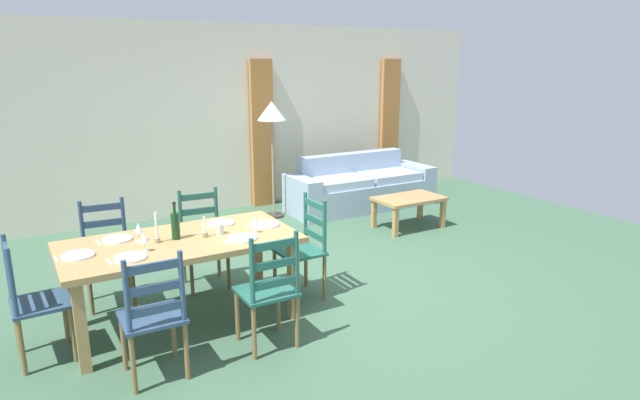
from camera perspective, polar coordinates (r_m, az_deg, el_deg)
name	(u,v)px	position (r m, az deg, el deg)	size (l,w,h in m)	color
ground_plane	(324,286)	(5.52, 0.46, -9.01)	(9.60, 9.60, 0.02)	#3A5C43
wall_far	(207,120)	(8.12, -11.70, 8.23)	(9.60, 0.16, 2.70)	beige
curtain_panel_left	(262,134)	(8.31, -6.05, 6.85)	(0.35, 0.08, 2.20)	#AF6D34
curtain_panel_right	(389,125)	(9.55, 7.27, 7.79)	(0.35, 0.08, 2.20)	#AF6D34
dining_table	(181,250)	(4.68, -14.35, -5.04)	(1.90, 0.96, 0.75)	#A5804C
dining_chair_near_left	(153,316)	(4.01, -17.01, -11.54)	(0.43, 0.41, 0.96)	navy
dining_chair_near_right	(269,290)	(4.25, -5.37, -9.37)	(0.43, 0.41, 0.96)	#225A4E
dining_chair_far_left	(107,253)	(5.37, -21.37, -5.18)	(0.45, 0.43, 0.96)	#2C425C
dining_chair_far_right	(203,239)	(5.52, -12.14, -3.96)	(0.45, 0.43, 0.96)	#255849
dining_chair_head_west	(32,301)	(4.58, -27.85, -9.29)	(0.42, 0.44, 0.96)	#2C4660
dining_chair_head_east	(304,247)	(5.15, -1.68, -4.97)	(0.40, 0.42, 0.96)	#215C4C
dinner_plate_near_left	(130,258)	(4.33, -19.21, -5.70)	(0.24, 0.24, 0.02)	white
fork_near_left	(109,262)	(4.31, -21.16, -6.06)	(0.02, 0.17, 0.01)	silver
dinner_plate_near_right	(243,238)	(4.57, -8.10, -3.97)	(0.24, 0.24, 0.02)	white
fork_near_right	(225,242)	(4.52, -9.86, -4.32)	(0.02, 0.17, 0.01)	silver
dinner_plate_far_left	(117,239)	(4.80, -20.43, -3.85)	(0.24, 0.24, 0.02)	white
fork_far_left	(98,243)	(4.78, -22.19, -4.16)	(0.02, 0.17, 0.01)	silver
dinner_plate_far_right	(221,223)	(5.01, -10.30, -2.38)	(0.24, 0.24, 0.02)	white
fork_far_right	(205,226)	(4.97, -11.92, -2.69)	(0.02, 0.17, 0.01)	silver
dinner_plate_head_west	(78,255)	(4.52, -23.96, -5.30)	(0.24, 0.24, 0.02)	white
fork_head_west	(56,260)	(4.51, -25.85, -5.63)	(0.02, 0.17, 0.01)	silver
dinner_plate_head_east	(266,225)	(4.91, -5.66, -2.57)	(0.24, 0.24, 0.02)	white
fork_head_east	(251,228)	(4.85, -7.27, -2.89)	(0.02, 0.17, 0.01)	silver
wine_bottle	(175,225)	(4.65, -14.87, -2.57)	(0.07, 0.07, 0.32)	#143819
wine_glass_near_left	(144,238)	(4.42, -17.90, -3.79)	(0.06, 0.06, 0.16)	white
wine_glass_near_right	(255,220)	(4.69, -6.86, -2.12)	(0.06, 0.06, 0.16)	white
wine_glass_far_left	(138,228)	(4.67, -18.45, -2.84)	(0.06, 0.06, 0.16)	white
coffee_cup_primary	(220,229)	(4.72, -10.44, -2.98)	(0.07, 0.07, 0.09)	silver
candle_tall	(157,234)	(4.61, -16.68, -3.45)	(0.05, 0.05, 0.25)	#998C66
candle_short	(205,232)	(4.66, -11.95, -3.26)	(0.05, 0.05, 0.18)	#998C66
couch	(359,188)	(8.32, 4.09, 1.23)	(2.28, 0.81, 0.80)	#93A6BB
coffee_table	(409,202)	(7.35, 9.27, -0.20)	(0.90, 0.56, 0.42)	#A5804C
standing_lamp	(272,118)	(7.62, -5.06, 8.53)	(0.40, 0.40, 1.64)	#332D28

